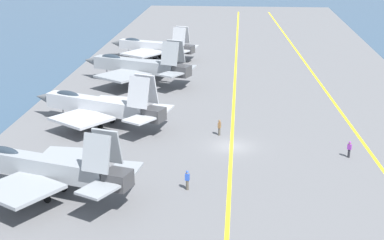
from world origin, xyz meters
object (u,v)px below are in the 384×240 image
(parked_jet_third, at_px, (99,106))
(parked_jet_fifth, at_px, (153,46))
(parked_jet_fourth, at_px, (137,66))
(parked_jet_second, at_px, (45,167))
(crew_purple_vest, at_px, (349,149))
(crew_brown_vest, at_px, (219,127))
(crew_blue_vest, at_px, (187,179))

(parked_jet_third, distance_m, parked_jet_fifth, 35.46)
(parked_jet_fourth, xyz_separation_m, parked_jet_fifth, (16.65, 0.08, -0.42))
(parked_jet_second, bearing_deg, parked_jet_fourth, -1.83)
(parked_jet_fifth, xyz_separation_m, crew_purple_vest, (-43.15, -25.54, -1.27))
(parked_jet_fourth, xyz_separation_m, crew_brown_vest, (-21.11, -12.60, -1.64))
(parked_jet_second, height_order, crew_brown_vest, parked_jet_second)
(parked_jet_third, xyz_separation_m, parked_jet_fifth, (35.44, -0.96, -0.11))
(crew_brown_vest, xyz_separation_m, crew_purple_vest, (-5.39, -12.86, -0.06))
(parked_jet_fifth, xyz_separation_m, crew_blue_vest, (-51.86, -10.47, -1.21))
(crew_brown_vest, bearing_deg, parked_jet_second, 139.58)
(parked_jet_third, xyz_separation_m, crew_brown_vest, (-2.31, -13.64, -1.33))
(crew_brown_vest, bearing_deg, parked_jet_fifth, 18.56)
(parked_jet_fifth, bearing_deg, parked_jet_second, 178.82)
(crew_purple_vest, bearing_deg, parked_jet_second, 112.06)
(parked_jet_fourth, distance_m, crew_brown_vest, 24.64)
(parked_jet_second, xyz_separation_m, crew_blue_vest, (2.09, -11.59, -1.59))
(parked_jet_fourth, bearing_deg, crew_brown_vest, -149.17)
(parked_jet_fifth, bearing_deg, crew_purple_vest, -149.38)
(crew_purple_vest, bearing_deg, parked_jet_fifth, 30.62)
(parked_jet_second, distance_m, parked_jet_fifth, 53.96)
(parked_jet_third, bearing_deg, parked_jet_fourth, -3.17)
(parked_jet_fifth, relative_size, crew_blue_vest, 8.87)
(parked_jet_fifth, relative_size, crew_purple_vest, 9.43)
(parked_jet_fourth, height_order, parked_jet_fifth, parked_jet_fourth)
(parked_jet_third, distance_m, parked_jet_fourth, 18.83)
(parked_jet_second, xyz_separation_m, crew_purple_vest, (10.80, -26.65, -1.65))
(parked_jet_second, distance_m, parked_jet_fourth, 37.32)
(parked_jet_fourth, distance_m, crew_blue_vest, 36.75)
(crew_purple_vest, height_order, crew_blue_vest, crew_blue_vest)
(crew_brown_vest, bearing_deg, crew_blue_vest, 171.12)
(crew_brown_vest, relative_size, crew_blue_vest, 1.00)
(crew_blue_vest, bearing_deg, parked_jet_second, 100.22)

